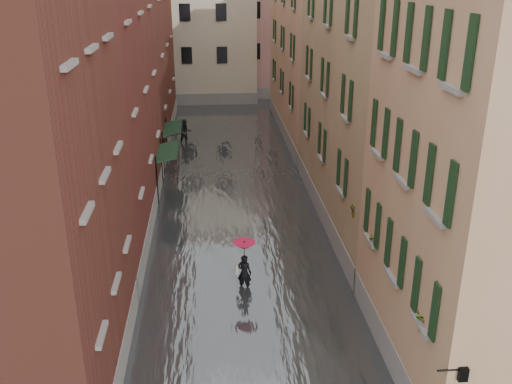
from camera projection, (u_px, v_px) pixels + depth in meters
name	position (u px, v px, depth m)	size (l,w,h in m)	color
ground	(252.00, 334.00, 19.27)	(120.00, 120.00, 0.00)	#5F5F62
floodwater	(234.00, 191.00, 31.27)	(10.00, 60.00, 0.20)	#4B5053
building_left_mid	(75.00, 98.00, 24.75)	(6.00, 14.00, 12.50)	#5B291C
building_left_far	(121.00, 39.00, 38.36)	(6.00, 16.00, 14.00)	brown
building_right_near	(508.00, 192.00, 15.83)	(6.00, 8.00, 11.50)	#A97C57
building_right_mid	(391.00, 87.00, 25.73)	(6.00, 14.00, 13.00)	tan
building_right_far	(325.00, 55.00, 39.90)	(6.00, 16.00, 11.50)	#A97C57
building_end_cream	(187.00, 26.00, 51.82)	(12.00, 9.00, 13.00)	beige
building_end_pink	(282.00, 28.00, 54.54)	(10.00, 9.00, 12.00)	tan
awning_near	(167.00, 153.00, 29.90)	(1.09, 3.26, 2.80)	#16311C
awning_far	(172.00, 129.00, 34.11)	(1.09, 3.29, 2.80)	#16311C
wall_lantern	(461.00, 373.00, 12.93)	(0.71, 0.22, 0.35)	black
window_planters	(383.00, 242.00, 17.93)	(0.59, 7.92, 0.84)	brown
pedestrian_main	(244.00, 262.00, 21.42)	(0.87, 0.87, 2.06)	black
pedestrian_far	(185.00, 132.00, 39.21)	(0.90, 0.70, 1.85)	black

